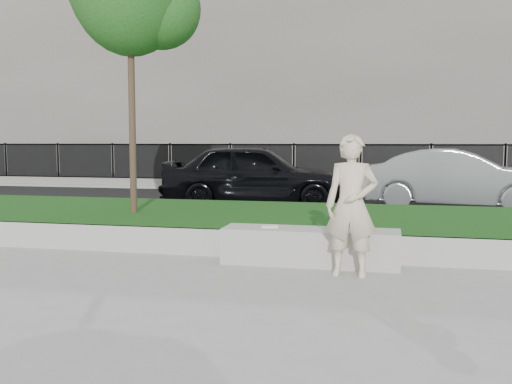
% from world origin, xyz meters
% --- Properties ---
extents(ground, '(90.00, 90.00, 0.00)m').
position_xyz_m(ground, '(0.00, 0.00, 0.00)').
color(ground, gray).
rests_on(ground, ground).
extents(grass_bank, '(34.00, 4.00, 0.40)m').
position_xyz_m(grass_bank, '(0.00, 3.00, 0.20)').
color(grass_bank, black).
rests_on(grass_bank, ground).
extents(grass_kerb, '(34.00, 0.08, 0.40)m').
position_xyz_m(grass_kerb, '(0.00, 1.04, 0.20)').
color(grass_kerb, '#A39F98').
rests_on(grass_kerb, ground).
extents(street, '(34.00, 7.00, 0.04)m').
position_xyz_m(street, '(0.00, 8.50, 0.02)').
color(street, black).
rests_on(street, ground).
extents(far_pavement, '(34.00, 3.00, 0.12)m').
position_xyz_m(far_pavement, '(0.00, 13.00, 0.06)').
color(far_pavement, gray).
rests_on(far_pavement, ground).
extents(iron_fence, '(32.00, 0.30, 1.50)m').
position_xyz_m(iron_fence, '(0.00, 12.00, 0.54)').
color(iron_fence, slate).
rests_on(iron_fence, far_pavement).
extents(building_facade, '(34.00, 10.00, 10.00)m').
position_xyz_m(building_facade, '(0.00, 20.00, 5.00)').
color(building_facade, '#655F58').
rests_on(building_facade, ground).
extents(stone_bench, '(2.40, 0.60, 0.49)m').
position_xyz_m(stone_bench, '(1.44, 0.80, 0.25)').
color(stone_bench, '#A39F98').
rests_on(stone_bench, ground).
extents(man, '(0.67, 0.46, 1.77)m').
position_xyz_m(man, '(2.02, 0.25, 0.89)').
color(man, beige).
rests_on(man, ground).
extents(book, '(0.26, 0.22, 0.03)m').
position_xyz_m(book, '(0.87, 0.81, 0.50)').
color(book, white).
rests_on(book, stone_bench).
extents(car_dark, '(4.86, 2.40, 1.59)m').
position_xyz_m(car_dark, '(-0.81, 7.15, 0.84)').
color(car_dark, black).
rests_on(car_dark, street).
extents(car_silver, '(4.59, 2.16, 1.46)m').
position_xyz_m(car_silver, '(4.12, 7.55, 0.77)').
color(car_silver, gray).
rests_on(car_silver, street).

